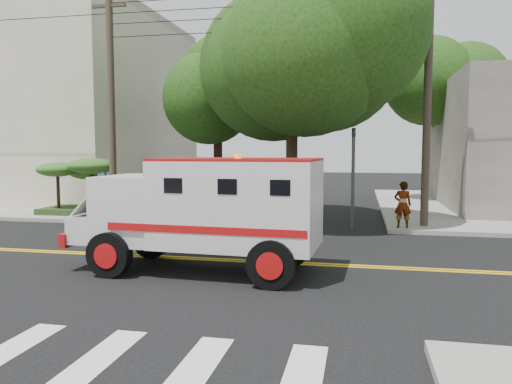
# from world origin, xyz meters

# --- Properties ---
(ground) EXTENTS (100.00, 100.00, 0.00)m
(ground) POSITION_xyz_m (0.00, 0.00, 0.00)
(ground) COLOR black
(ground) RESTS_ON ground
(sidewalk_nw) EXTENTS (17.00, 17.00, 0.15)m
(sidewalk_nw) POSITION_xyz_m (-13.50, 13.50, 0.07)
(sidewalk_nw) COLOR gray
(sidewalk_nw) RESTS_ON ground
(building_left) EXTENTS (16.00, 14.00, 10.00)m
(building_left) POSITION_xyz_m (-15.50, 15.00, 5.15)
(building_left) COLOR #B9B698
(building_left) RESTS_ON sidewalk_nw
(utility_pole_left) EXTENTS (0.28, 0.28, 9.00)m
(utility_pole_left) POSITION_xyz_m (-5.60, 6.00, 4.50)
(utility_pole_left) COLOR #382D23
(utility_pole_left) RESTS_ON ground
(utility_pole_right) EXTENTS (0.28, 0.28, 9.00)m
(utility_pole_right) POSITION_xyz_m (6.30, 6.20, 4.50)
(utility_pole_right) COLOR #382D23
(utility_pole_right) RESTS_ON ground
(tree_main) EXTENTS (6.08, 5.70, 9.85)m
(tree_main) POSITION_xyz_m (1.94, 6.21, 7.20)
(tree_main) COLOR black
(tree_main) RESTS_ON ground
(tree_left) EXTENTS (4.48, 4.20, 7.70)m
(tree_left) POSITION_xyz_m (-2.68, 11.79, 5.73)
(tree_left) COLOR black
(tree_left) RESTS_ON ground
(tree_right) EXTENTS (4.80, 4.50, 8.20)m
(tree_right) POSITION_xyz_m (8.84, 15.77, 6.09)
(tree_right) COLOR black
(tree_right) RESTS_ON ground
(traffic_signal) EXTENTS (0.15, 0.18, 3.60)m
(traffic_signal) POSITION_xyz_m (3.80, 5.60, 2.23)
(traffic_signal) COLOR #3F3F42
(traffic_signal) RESTS_ON ground
(accessibility_sign) EXTENTS (0.45, 0.10, 2.02)m
(accessibility_sign) POSITION_xyz_m (-6.20, 6.17, 1.37)
(accessibility_sign) COLOR #3F3F42
(accessibility_sign) RESTS_ON ground
(palm_planter) EXTENTS (3.52, 2.63, 2.36)m
(palm_planter) POSITION_xyz_m (-7.44, 6.62, 1.65)
(palm_planter) COLOR #1E3314
(palm_planter) RESTS_ON sidewalk_nw
(armored_truck) EXTENTS (5.93, 2.61, 2.66)m
(armored_truck) POSITION_xyz_m (0.58, -1.24, 1.51)
(armored_truck) COLOR silver
(armored_truck) RESTS_ON ground
(pedestrian_a) EXTENTS (0.60, 0.41, 1.61)m
(pedestrian_a) POSITION_xyz_m (5.50, 5.50, 0.96)
(pedestrian_a) COLOR gray
(pedestrian_a) RESTS_ON sidewalk_ne
(pedestrian_b) EXTENTS (0.88, 0.71, 1.70)m
(pedestrian_b) POSITION_xyz_m (8.57, 8.76, 1.00)
(pedestrian_b) COLOR gray
(pedestrian_b) RESTS_ON sidewalk_ne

